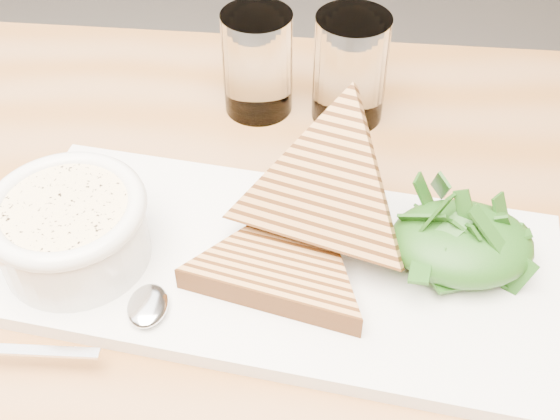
# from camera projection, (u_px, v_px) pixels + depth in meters

# --- Properties ---
(table_top) EXTENTS (1.19, 0.81, 0.04)m
(table_top) POSITION_uv_depth(u_px,v_px,m) (171.00, 316.00, 0.55)
(table_top) COLOR #986940
(table_top) RESTS_ON ground
(platter) EXTENTS (0.46, 0.26, 0.01)m
(platter) POSITION_uv_depth(u_px,v_px,m) (278.00, 266.00, 0.55)
(platter) COLOR silver
(platter) RESTS_ON table_top
(soup_bowl) EXTENTS (0.11, 0.11, 0.05)m
(soup_bowl) POSITION_uv_depth(u_px,v_px,m) (73.00, 236.00, 0.54)
(soup_bowl) COLOR silver
(soup_bowl) RESTS_ON platter
(soup) EXTENTS (0.10, 0.10, 0.01)m
(soup) POSITION_uv_depth(u_px,v_px,m) (65.00, 210.00, 0.52)
(soup) COLOR beige
(soup) RESTS_ON soup_bowl
(bowl_rim) EXTENTS (0.12, 0.12, 0.01)m
(bowl_rim) POSITION_uv_depth(u_px,v_px,m) (65.00, 208.00, 0.52)
(bowl_rim) COLOR silver
(bowl_rim) RESTS_ON soup_bowl
(sandwich_flat) EXTENTS (0.20, 0.20, 0.02)m
(sandwich_flat) POSITION_uv_depth(u_px,v_px,m) (284.00, 263.00, 0.53)
(sandwich_flat) COLOR #BA8046
(sandwich_flat) RESTS_ON platter
(sandwich_lean) EXTENTS (0.21, 0.22, 0.18)m
(sandwich_lean) POSITION_uv_depth(u_px,v_px,m) (326.00, 191.00, 0.53)
(sandwich_lean) COLOR #BA8046
(sandwich_lean) RESTS_ON sandwich_flat
(salad_base) EXTENTS (0.11, 0.09, 0.04)m
(salad_base) POSITION_uv_depth(u_px,v_px,m) (462.00, 243.00, 0.53)
(salad_base) COLOR #0E370D
(salad_base) RESTS_ON platter
(arugula_pile) EXTENTS (0.11, 0.10, 0.05)m
(arugula_pile) POSITION_uv_depth(u_px,v_px,m) (463.00, 237.00, 0.53)
(arugula_pile) COLOR #2D591B
(arugula_pile) RESTS_ON platter
(spoon_bowl) EXTENTS (0.03, 0.04, 0.01)m
(spoon_bowl) POSITION_uv_depth(u_px,v_px,m) (148.00, 306.00, 0.51)
(spoon_bowl) COLOR silver
(spoon_bowl) RESTS_ON platter
(spoon_handle) EXTENTS (0.10, 0.01, 0.00)m
(spoon_handle) POSITION_uv_depth(u_px,v_px,m) (27.00, 350.00, 0.48)
(spoon_handle) COLOR silver
(spoon_handle) RESTS_ON platter
(glass_near) EXTENTS (0.07, 0.07, 0.10)m
(glass_near) POSITION_uv_depth(u_px,v_px,m) (258.00, 63.00, 0.68)
(glass_near) COLOR white
(glass_near) RESTS_ON table_top
(glass_far) EXTENTS (0.07, 0.07, 0.11)m
(glass_far) POSITION_uv_depth(u_px,v_px,m) (350.00, 69.00, 0.67)
(glass_far) COLOR white
(glass_far) RESTS_ON table_top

